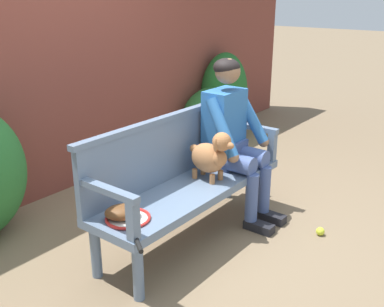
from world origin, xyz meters
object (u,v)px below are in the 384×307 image
(dog_on_bench, at_px, (211,155))
(tennis_racket, at_px, (129,220))
(person_seated, at_px, (233,134))
(garden_bench, at_px, (192,192))
(baseball_glove, at_px, (122,212))
(tennis_ball, at_px, (320,231))

(dog_on_bench, distance_m, tennis_racket, 0.87)
(tennis_racket, bearing_deg, person_seated, 0.86)
(garden_bench, height_order, person_seated, person_seated)
(garden_bench, distance_m, baseball_glove, 0.69)
(tennis_racket, height_order, tennis_ball, tennis_racket)
(garden_bench, bearing_deg, person_seated, -1.47)
(dog_on_bench, relative_size, tennis_racket, 0.72)
(baseball_glove, bearing_deg, tennis_ball, 4.75)
(dog_on_bench, bearing_deg, tennis_racket, 178.52)
(dog_on_bench, bearing_deg, person_seated, 6.61)
(person_seated, height_order, tennis_ball, person_seated)
(tennis_racket, relative_size, tennis_ball, 8.36)
(dog_on_bench, distance_m, baseball_glove, 0.87)
(person_seated, bearing_deg, baseball_glove, 177.95)
(dog_on_bench, distance_m, tennis_ball, 1.05)
(tennis_ball, bearing_deg, garden_bench, 130.11)
(garden_bench, height_order, baseball_glove, baseball_glove)
(garden_bench, relative_size, dog_on_bench, 4.31)
(person_seated, relative_size, baseball_glove, 5.97)
(garden_bench, xyz_separation_m, baseball_glove, (-0.68, 0.03, 0.10))
(baseball_glove, relative_size, tennis_ball, 3.33)
(tennis_racket, xyz_separation_m, baseball_glove, (0.00, 0.06, 0.04))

